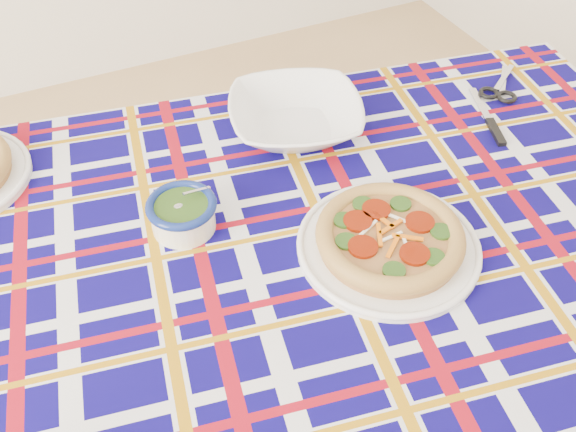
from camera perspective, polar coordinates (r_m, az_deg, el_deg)
name	(u,v)px	position (r m, az deg, el deg)	size (l,w,h in m)	color
dining_table	(290,282)	(1.03, 0.19, -5.85)	(1.56, 1.12, 0.67)	brown
tablecloth	(290,273)	(1.02, 0.19, -5.05)	(1.46, 0.92, 0.09)	#0A0454
main_focaccia_plate	(390,237)	(0.98, 9.04, -1.84)	(0.29, 0.29, 0.06)	#A16C39
pesto_bowl	(182,212)	(1.01, -9.39, 0.35)	(0.11, 0.11, 0.07)	#1E3A10
serving_bowl	(295,117)	(1.19, 0.67, 8.80)	(0.24, 0.24, 0.06)	white
table_knife	(481,105)	(1.32, 16.81, 9.41)	(0.20, 0.02, 0.01)	silver
kitchen_scissors	(504,78)	(1.42, 18.63, 11.52)	(0.17, 0.08, 0.01)	silver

